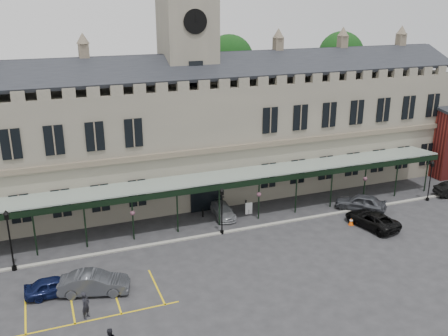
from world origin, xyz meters
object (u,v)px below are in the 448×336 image
object	(u,v)px
sign_board	(249,209)
car_taxi	(223,210)
lamp_post_left	(9,235)
car_right_a	(361,202)
car_van	(372,219)
station_building	(190,135)
car_left_a	(54,286)
car_left_b	(94,283)
person_a	(86,305)
lamp_post_right	(431,177)
lamp_post_mid	(222,207)
traffic_cone	(351,221)
clock_tower	(188,71)

from	to	relation	value
sign_board	car_taxi	bearing A→B (deg)	176.61
lamp_post_left	sign_board	size ratio (longest dim) A/B	4.26
car_right_a	lamp_post_left	bearing A→B (deg)	-44.46
car_van	station_building	bearing A→B (deg)	-59.63
car_left_a	car_left_b	world-z (taller)	car_left_b
car_left_a	person_a	distance (m)	4.02
person_a	car_left_a	bearing A→B (deg)	66.64
station_building	lamp_post_right	bearing A→B (deg)	-26.02
station_building	lamp_post_left	distance (m)	20.94
car_taxi	person_a	size ratio (longest dim) A/B	2.29
station_building	person_a	xyz separation A→B (m)	(-13.20, -18.88, -5.53)
lamp_post_mid	car_van	xyz separation A→B (m)	(13.42, -3.64, -1.89)
car_taxi	traffic_cone	bearing A→B (deg)	-26.04
car_left_a	car_taxi	size ratio (longest dim) A/B	0.94
car_taxi	car_van	world-z (taller)	car_van
lamp_post_right	sign_board	size ratio (longest dim) A/B	3.71
station_building	car_left_b	xyz separation A→B (m)	(-12.31, -16.10, -5.66)
car_left_a	lamp_post_left	bearing A→B (deg)	29.67
lamp_post_right	car_van	size ratio (longest dim) A/B	0.84
car_left_b	car_taxi	distance (m)	16.15
car_left_b	person_a	bearing A→B (deg)	178.12
sign_board	car_right_a	distance (m)	11.21
lamp_post_right	person_a	size ratio (longest dim) A/B	2.35
lamp_post_left	car_right_a	xyz separation A→B (m)	(32.07, 0.06, -2.17)
clock_tower	lamp_post_right	bearing A→B (deg)	-26.20
traffic_cone	person_a	world-z (taller)	person_a
lamp_post_mid	car_left_b	xyz separation A→B (m)	(-11.89, -5.62, -1.81)
clock_tower	lamp_post_mid	world-z (taller)	clock_tower
sign_board	car_left_a	xyz separation A→B (m)	(-18.57, -7.91, 0.11)
lamp_post_left	traffic_cone	bearing A→B (deg)	-5.00
person_a	lamp_post_right	bearing A→B (deg)	-37.44
clock_tower	car_left_b	world-z (taller)	clock_tower
traffic_cone	car_van	xyz separation A→B (m)	(1.55, -0.99, 0.37)
lamp_post_left	car_van	world-z (taller)	lamp_post_left
sign_board	car_van	world-z (taller)	car_van
car_right_a	car_van	bearing A→B (deg)	25.15
person_a	car_right_a	bearing A→B (deg)	-33.09
clock_tower	car_van	size ratio (longest dim) A/B	4.70
station_building	car_taxi	distance (m)	9.14
lamp_post_right	person_a	xyz separation A→B (m)	(-35.61, -7.94, -1.68)
station_building	lamp_post_left	size ratio (longest dim) A/B	11.82
clock_tower	traffic_cone	world-z (taller)	clock_tower
station_building	sign_board	bearing A→B (deg)	-64.21
station_building	lamp_post_mid	world-z (taller)	station_building
lamp_post_left	person_a	world-z (taller)	lamp_post_left
sign_board	lamp_post_left	bearing A→B (deg)	-165.38
lamp_post_mid	person_a	bearing A→B (deg)	-146.66
clock_tower	person_a	xyz separation A→B (m)	(-13.20, -18.97, -12.17)
lamp_post_right	car_right_a	world-z (taller)	lamp_post_right
station_building	car_van	xyz separation A→B (m)	(13.00, -14.12, -5.74)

